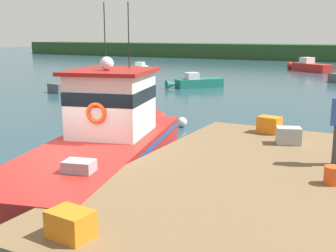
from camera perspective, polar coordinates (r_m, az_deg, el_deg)
ground_plane at (r=11.15m, az=-11.42°, el=-8.76°), size 200.00×200.00×0.00m
dock at (r=8.70m, az=13.82°, el=-7.39°), size 6.00×9.00×1.20m
main_fishing_boat at (r=11.52m, az=-8.44°, el=-2.70°), size 4.48×9.94×4.80m
crate_single_by_cleat at (r=11.25m, az=15.80°, el=-1.24°), size 0.71×0.61×0.43m
crate_stack_near_edge at (r=12.37m, az=13.37°, el=0.16°), size 0.67×0.54×0.47m
crate_single_far at (r=6.13m, az=-12.86°, el=-12.65°), size 0.64×0.49×0.38m
bait_bucket at (r=8.54m, az=21.14°, el=-6.16°), size 0.32×0.32×0.34m
moored_boat_near_channel at (r=49.13m, az=18.33°, el=7.54°), size 5.35×4.47×1.49m
moored_boat_far_right at (r=31.48m, az=-12.32°, el=5.38°), size 1.49×4.41×1.10m
moored_boat_far_left at (r=45.58m, az=-3.89°, el=7.62°), size 1.66×4.26×1.06m
moored_boat_outer_mooring at (r=32.38m, az=3.69°, el=5.84°), size 3.61×3.93×1.13m
mooring_buoy_spare_mooring at (r=18.47m, az=1.89°, el=0.53°), size 0.43×0.43×0.43m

